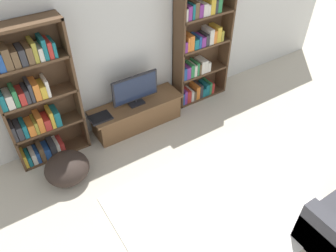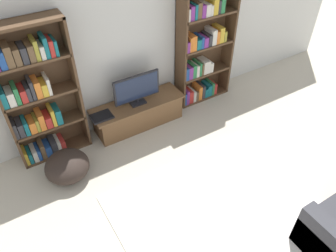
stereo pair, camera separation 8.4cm
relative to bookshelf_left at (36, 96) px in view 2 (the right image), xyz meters
name	(u,v)px [view 2 (the right image)]	position (x,y,z in m)	size (l,w,h in m)	color
wall_back	(120,44)	(1.30, 0.17, 0.31)	(8.80, 0.06, 2.60)	silver
bookshelf_left	(36,96)	(0.00, 0.00, 0.00)	(0.98, 0.30, 2.00)	#513823
bookshelf_right	(202,48)	(2.65, 0.00, -0.03)	(0.98, 0.30, 2.00)	#513823
tv_stand	(138,113)	(1.37, -0.12, -0.77)	(1.48, 0.47, 0.42)	brown
television	(137,89)	(1.37, -0.13, -0.30)	(0.74, 0.16, 0.50)	black
laptop	(101,116)	(0.76, -0.16, -0.55)	(0.32, 0.24, 0.03)	#28282D
area_rug	(217,209)	(1.44, -2.10, -0.98)	(2.44, 1.90, 0.02)	white
beanbag_ottoman	(67,166)	(0.04, -0.61, -0.80)	(0.59, 0.59, 0.38)	#2D231E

